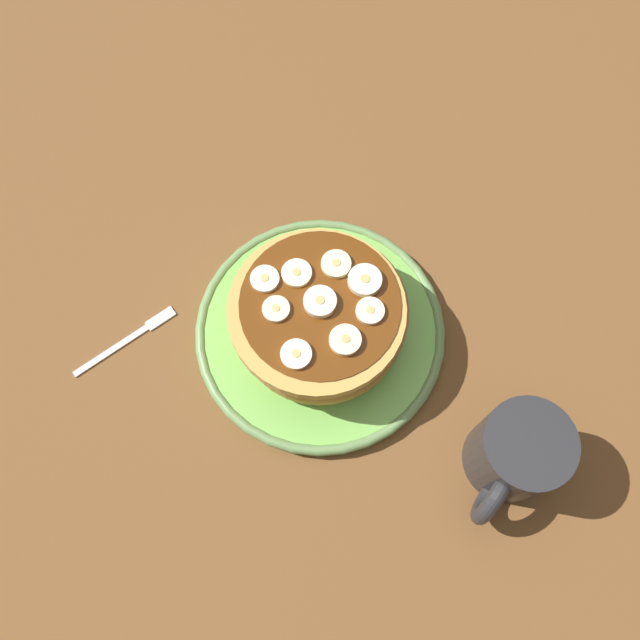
{
  "coord_description": "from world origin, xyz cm",
  "views": [
    {
      "loc": [
        20.92,
        14.31,
        70.91
      ],
      "look_at": [
        0.0,
        0.0,
        4.6
      ],
      "focal_mm": 37.18,
      "sensor_mm": 36.0,
      "label": 1
    }
  ],
  "objects_px": {
    "plate": "(320,331)",
    "banana_slice_2": "(336,264)",
    "banana_slice_7": "(265,279)",
    "coffee_mug": "(515,455)",
    "pancake_stack": "(319,318)",
    "banana_slice_0": "(316,305)",
    "fork": "(131,337)",
    "banana_slice_1": "(297,273)",
    "banana_slice_3": "(370,311)",
    "banana_slice_5": "(365,281)",
    "banana_slice_4": "(296,355)",
    "banana_slice_8": "(345,340)",
    "banana_slice_6": "(276,309)"
  },
  "relations": [
    {
      "from": "plate",
      "to": "banana_slice_4",
      "type": "relative_size",
      "value": 9.01
    },
    {
      "from": "banana_slice_8",
      "to": "banana_slice_7",
      "type": "bearing_deg",
      "value": -94.96
    },
    {
      "from": "banana_slice_2",
      "to": "fork",
      "type": "distance_m",
      "value": 0.25
    },
    {
      "from": "banana_slice_1",
      "to": "banana_slice_3",
      "type": "distance_m",
      "value": 0.08
    },
    {
      "from": "banana_slice_0",
      "to": "banana_slice_3",
      "type": "distance_m",
      "value": 0.05
    },
    {
      "from": "pancake_stack",
      "to": "fork",
      "type": "relative_size",
      "value": 1.51
    },
    {
      "from": "pancake_stack",
      "to": "coffee_mug",
      "type": "height_order",
      "value": "coffee_mug"
    },
    {
      "from": "pancake_stack",
      "to": "banana_slice_4",
      "type": "distance_m",
      "value": 0.07
    },
    {
      "from": "banana_slice_2",
      "to": "banana_slice_7",
      "type": "height_order",
      "value": "same"
    },
    {
      "from": "banana_slice_6",
      "to": "banana_slice_2",
      "type": "bearing_deg",
      "value": 163.77
    },
    {
      "from": "pancake_stack",
      "to": "banana_slice_0",
      "type": "xyz_separation_m",
      "value": [
        0.0,
        -0.0,
        0.04
      ]
    },
    {
      "from": "banana_slice_5",
      "to": "banana_slice_8",
      "type": "xyz_separation_m",
      "value": [
        0.06,
        0.02,
        -0.0
      ]
    },
    {
      "from": "banana_slice_1",
      "to": "banana_slice_7",
      "type": "relative_size",
      "value": 1.05
    },
    {
      "from": "banana_slice_7",
      "to": "banana_slice_2",
      "type": "bearing_deg",
      "value": 137.22
    },
    {
      "from": "banana_slice_1",
      "to": "banana_slice_8",
      "type": "height_order",
      "value": "banana_slice_8"
    },
    {
      "from": "plate",
      "to": "banana_slice_3",
      "type": "xyz_separation_m",
      "value": [
        -0.02,
        0.05,
        0.08
      ]
    },
    {
      "from": "plate",
      "to": "banana_slice_8",
      "type": "xyz_separation_m",
      "value": [
        0.02,
        0.04,
        0.09
      ]
    },
    {
      "from": "banana_slice_8",
      "to": "banana_slice_1",
      "type": "bearing_deg",
      "value": -111.9
    },
    {
      "from": "plate",
      "to": "banana_slice_1",
      "type": "relative_size",
      "value": 8.92
    },
    {
      "from": "banana_slice_5",
      "to": "banana_slice_6",
      "type": "bearing_deg",
      "value": -36.59
    },
    {
      "from": "banana_slice_4",
      "to": "plate",
      "type": "bearing_deg",
      "value": -168.55
    },
    {
      "from": "banana_slice_0",
      "to": "banana_slice_5",
      "type": "relative_size",
      "value": 0.96
    },
    {
      "from": "banana_slice_0",
      "to": "banana_slice_7",
      "type": "bearing_deg",
      "value": -84.45
    },
    {
      "from": "banana_slice_3",
      "to": "banana_slice_4",
      "type": "relative_size",
      "value": 0.94
    },
    {
      "from": "plate",
      "to": "banana_slice_6",
      "type": "distance_m",
      "value": 0.1
    },
    {
      "from": "banana_slice_2",
      "to": "banana_slice_8",
      "type": "relative_size",
      "value": 0.97
    },
    {
      "from": "banana_slice_5",
      "to": "banana_slice_2",
      "type": "bearing_deg",
      "value": -88.61
    },
    {
      "from": "banana_slice_2",
      "to": "banana_slice_7",
      "type": "bearing_deg",
      "value": -42.78
    },
    {
      "from": "plate",
      "to": "banana_slice_7",
      "type": "xyz_separation_m",
      "value": [
        0.01,
        -0.06,
        0.08
      ]
    },
    {
      "from": "pancake_stack",
      "to": "plate",
      "type": "bearing_deg",
      "value": 161.91
    },
    {
      "from": "plate",
      "to": "banana_slice_3",
      "type": "relative_size",
      "value": 9.6
    },
    {
      "from": "pancake_stack",
      "to": "banana_slice_0",
      "type": "bearing_deg",
      "value": -18.56
    },
    {
      "from": "banana_slice_2",
      "to": "plate",
      "type": "bearing_deg",
      "value": 13.09
    },
    {
      "from": "banana_slice_6",
      "to": "banana_slice_7",
      "type": "relative_size",
      "value": 0.94
    },
    {
      "from": "banana_slice_0",
      "to": "banana_slice_7",
      "type": "distance_m",
      "value": 0.06
    },
    {
      "from": "plate",
      "to": "banana_slice_2",
      "type": "xyz_separation_m",
      "value": [
        -0.04,
        -0.01,
        0.09
      ]
    },
    {
      "from": "plate",
      "to": "banana_slice_3",
      "type": "bearing_deg",
      "value": 113.7
    },
    {
      "from": "banana_slice_0",
      "to": "banana_slice_4",
      "type": "xyz_separation_m",
      "value": [
        0.05,
        0.01,
        -0.0
      ]
    },
    {
      "from": "pancake_stack",
      "to": "banana_slice_8",
      "type": "distance_m",
      "value": 0.06
    },
    {
      "from": "pancake_stack",
      "to": "banana_slice_0",
      "type": "distance_m",
      "value": 0.04
    },
    {
      "from": "banana_slice_2",
      "to": "banana_slice_8",
      "type": "distance_m",
      "value": 0.08
    },
    {
      "from": "fork",
      "to": "pancake_stack",
      "type": "bearing_deg",
      "value": 125.26
    },
    {
      "from": "banana_slice_7",
      "to": "coffee_mug",
      "type": "bearing_deg",
      "value": 90.0
    },
    {
      "from": "plate",
      "to": "banana_slice_7",
      "type": "distance_m",
      "value": 0.1
    },
    {
      "from": "pancake_stack",
      "to": "banana_slice_6",
      "type": "xyz_separation_m",
      "value": [
        0.03,
        -0.03,
        0.04
      ]
    },
    {
      "from": "banana_slice_3",
      "to": "banana_slice_6",
      "type": "bearing_deg",
      "value": -56.93
    },
    {
      "from": "plate",
      "to": "fork",
      "type": "bearing_deg",
      "value": -54.44
    },
    {
      "from": "banana_slice_4",
      "to": "banana_slice_0",
      "type": "bearing_deg",
      "value": -166.01
    },
    {
      "from": "coffee_mug",
      "to": "fork",
      "type": "xyz_separation_m",
      "value": [
        0.11,
        -0.42,
        -0.05
      ]
    },
    {
      "from": "banana_slice_0",
      "to": "banana_slice_1",
      "type": "xyz_separation_m",
      "value": [
        -0.02,
        -0.04,
        -0.0
      ]
    }
  ]
}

